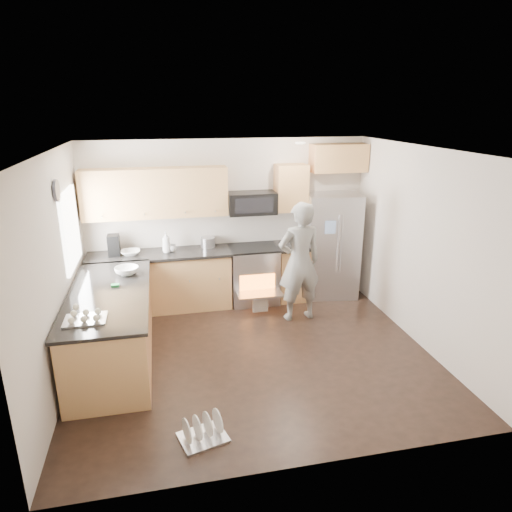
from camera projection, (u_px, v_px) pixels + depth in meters
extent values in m
plane|color=black|center=(254.00, 354.00, 5.94)|extent=(4.50, 4.50, 0.00)
cube|color=beige|center=(228.00, 221.00, 7.39)|extent=(4.50, 0.04, 2.60)
cube|color=beige|center=(304.00, 338.00, 3.68)|extent=(4.50, 0.04, 2.60)
cube|color=beige|center=(56.00, 273.00, 5.09)|extent=(0.04, 4.00, 2.60)
cube|color=beige|center=(421.00, 248.00, 5.98)|extent=(0.04, 4.00, 2.60)
cube|color=white|center=(253.00, 150.00, 5.13)|extent=(4.50, 4.00, 0.04)
cube|color=white|center=(70.00, 229.00, 5.94)|extent=(0.04, 1.00, 1.00)
cylinder|color=#FFE5CC|center=(300.00, 143.00, 6.33)|extent=(0.14, 0.14, 0.02)
cylinder|color=#474754|center=(57.00, 191.00, 5.24)|extent=(0.03, 0.26, 0.26)
cube|color=#C37F4E|center=(161.00, 283.00, 7.16)|extent=(2.15, 0.60, 0.87)
cube|color=black|center=(159.00, 254.00, 7.00)|extent=(2.19, 0.64, 0.04)
cube|color=#C37F4E|center=(291.00, 273.00, 7.58)|extent=(0.50, 0.60, 0.87)
cube|color=black|center=(292.00, 246.00, 7.43)|extent=(0.54, 0.64, 0.04)
cube|color=#C37F4E|center=(155.00, 193.00, 6.85)|extent=(2.16, 0.33, 0.74)
cube|color=#C37F4E|center=(291.00, 188.00, 7.27)|extent=(0.50, 0.33, 0.74)
cube|color=#C37F4E|center=(339.00, 158.00, 7.29)|extent=(0.90, 0.33, 0.44)
imported|color=silver|center=(131.00, 253.00, 6.90)|extent=(0.29, 0.29, 0.07)
imported|color=white|center=(166.00, 242.00, 6.99)|extent=(0.13, 0.13, 0.33)
imported|color=white|center=(172.00, 248.00, 7.07)|extent=(0.13, 0.13, 0.11)
cylinder|color=#B7B7BC|center=(208.00, 242.00, 7.29)|extent=(0.23, 0.23, 0.16)
cube|color=black|center=(114.00, 245.00, 6.84)|extent=(0.17, 0.21, 0.32)
cylinder|color=#B7B7BC|center=(296.00, 239.00, 7.57)|extent=(0.11, 0.11, 0.08)
cube|color=#C37F4E|center=(112.00, 328.00, 5.69)|extent=(0.90, 2.30, 0.87)
cube|color=black|center=(109.00, 294.00, 5.54)|extent=(0.96, 2.36, 0.04)
imported|color=white|center=(127.00, 271.00, 6.11)|extent=(0.32, 0.32, 0.10)
cube|color=green|center=(115.00, 285.00, 5.70)|extent=(0.10, 0.07, 0.03)
cube|color=#B7B7BC|center=(85.00, 317.00, 4.79)|extent=(0.43, 0.33, 0.09)
cube|color=#B7B7BC|center=(253.00, 275.00, 7.43)|extent=(0.76, 0.62, 0.90)
cube|color=black|center=(253.00, 248.00, 7.29)|extent=(0.76, 0.60, 0.03)
cube|color=orange|center=(257.00, 285.00, 7.16)|extent=(0.56, 0.02, 0.34)
cube|color=#B7B7BC|center=(260.00, 294.00, 7.03)|extent=(0.70, 0.34, 0.03)
cube|color=white|center=(260.00, 303.00, 7.02)|extent=(0.24, 0.03, 0.28)
cube|color=black|center=(252.00, 203.00, 7.18)|extent=(0.76, 0.40, 0.34)
cube|color=#B7B7BC|center=(332.00, 245.00, 7.59)|extent=(0.94, 0.78, 1.73)
cylinder|color=#B7B7BC|center=(338.00, 244.00, 7.23)|extent=(0.02, 0.02, 0.94)
cylinder|color=#B7B7BC|center=(341.00, 244.00, 7.24)|extent=(0.02, 0.02, 0.94)
cube|color=pink|center=(350.00, 254.00, 7.33)|extent=(0.22, 0.04, 0.28)
cube|color=#8CADE1|center=(330.00, 227.00, 7.12)|extent=(0.17, 0.03, 0.21)
imported|color=gray|center=(299.00, 262.00, 6.68)|extent=(0.70, 0.50, 1.80)
cube|color=#B7B7BC|center=(203.00, 437.00, 4.43)|extent=(0.52, 0.46, 0.03)
cylinder|color=white|center=(187.00, 431.00, 4.32)|extent=(0.08, 0.24, 0.25)
cylinder|color=white|center=(197.00, 428.00, 4.36)|extent=(0.08, 0.24, 0.25)
cylinder|color=white|center=(208.00, 424.00, 4.41)|extent=(0.08, 0.24, 0.25)
cylinder|color=white|center=(218.00, 421.00, 4.46)|extent=(0.08, 0.24, 0.25)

